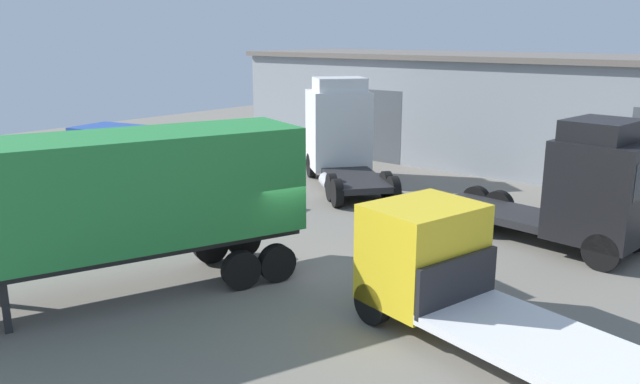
{
  "coord_description": "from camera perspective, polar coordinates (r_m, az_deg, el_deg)",
  "views": [
    {
      "loc": [
        10.98,
        -11.86,
        6.27
      ],
      "look_at": [
        -0.72,
        2.38,
        1.6
      ],
      "focal_mm": 35.0,
      "sensor_mm": 36.0,
      "label": 1
    }
  ],
  "objects": [
    {
      "name": "delivery_van_blue",
      "position": [
        24.87,
        -16.65,
        2.61
      ],
      "size": [
        5.41,
        3.06,
        2.83
      ],
      "rotation": [
        0.0,
        0.0,
        -2.92
      ],
      "color": "#2347A3",
      "rests_on": "ground_plane"
    },
    {
      "name": "ground_plane",
      "position": [
        17.33,
        -3.18,
        -7.01
      ],
      "size": [
        60.0,
        60.0,
        0.0
      ],
      "primitive_type": "plane",
      "color": "slate"
    },
    {
      "name": "tractor_unit_black",
      "position": [
        19.74,
        22.98,
        0.16
      ],
      "size": [
        6.74,
        3.27,
        3.96
      ],
      "rotation": [
        0.0,
        0.0,
        -0.12
      ],
      "color": "black",
      "rests_on": "ground_plane"
    },
    {
      "name": "flatbed_truck_yellow",
      "position": [
        13.43,
        13.16,
        -8.04
      ],
      "size": [
        8.5,
        4.24,
        2.67
      ],
      "rotation": [
        0.0,
        0.0,
        2.91
      ],
      "color": "yellow",
      "rests_on": "ground_plane"
    },
    {
      "name": "warehouse_building",
      "position": [
        31.93,
        19.18,
        6.98
      ],
      "size": [
        31.14,
        8.33,
        5.33
      ],
      "color": "#93999E",
      "rests_on": "ground_plane"
    },
    {
      "name": "oil_drum",
      "position": [
        16.91,
        8.1,
        -6.09
      ],
      "size": [
        0.58,
        0.58,
        0.88
      ],
      "color": "#33519E",
      "rests_on": "ground_plane"
    },
    {
      "name": "container_trailer_green",
      "position": [
        15.59,
        -18.59,
        -0.35
      ],
      "size": [
        5.63,
        9.61,
        3.99
      ],
      "rotation": [
        0.0,
        0.0,
        -1.93
      ],
      "color": "#28843D",
      "rests_on": "ground_plane"
    },
    {
      "name": "tractor_unit_white",
      "position": [
        27.06,
        1.87,
        5.39
      ],
      "size": [
        6.48,
        5.93,
        4.48
      ],
      "rotation": [
        0.0,
        0.0,
        2.46
      ],
      "color": "silver",
      "rests_on": "ground_plane"
    },
    {
      "name": "traffic_cone",
      "position": [
        22.17,
        -8.87,
        -1.69
      ],
      "size": [
        0.4,
        0.4,
        0.55
      ],
      "color": "black",
      "rests_on": "ground_plane"
    }
  ]
}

